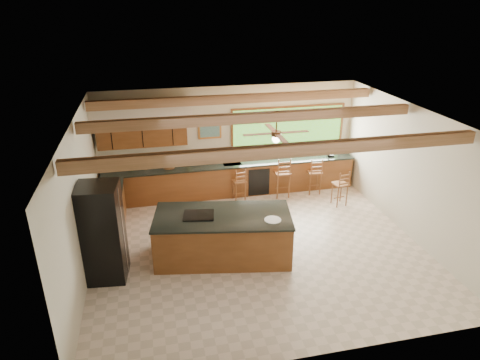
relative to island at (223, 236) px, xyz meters
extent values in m
plane|color=beige|center=(0.82, 0.17, -0.50)|extent=(7.20, 7.20, 0.00)
cube|color=beige|center=(0.82, 3.42, 1.00)|extent=(7.20, 0.04, 3.00)
cube|color=beige|center=(0.82, -3.08, 1.00)|extent=(7.20, 0.04, 3.00)
cube|color=beige|center=(-2.78, 0.17, 1.00)|extent=(0.04, 6.50, 3.00)
cube|color=beige|center=(4.42, 0.17, 1.00)|extent=(0.04, 6.50, 3.00)
cube|color=tan|center=(0.82, 0.17, 2.50)|extent=(7.20, 6.50, 0.04)
cube|color=#A67453|center=(0.82, -1.43, 2.36)|extent=(7.10, 0.15, 0.22)
cube|color=#A67453|center=(0.82, 0.67, 2.36)|extent=(7.10, 0.15, 0.22)
cube|color=#A67453|center=(0.82, 2.47, 2.36)|extent=(7.10, 0.15, 0.22)
cube|color=brown|center=(-1.53, 3.23, 1.40)|extent=(2.30, 0.35, 0.70)
cube|color=beige|center=(-1.53, 3.16, 2.00)|extent=(2.60, 0.50, 0.48)
cylinder|color=#FFEABF|center=(-2.23, 3.16, 1.77)|extent=(0.10, 0.10, 0.01)
cylinder|color=#FFEABF|center=(-0.83, 3.16, 1.77)|extent=(0.10, 0.10, 0.01)
cube|color=#60A53B|center=(2.52, 3.39, 1.17)|extent=(3.20, 0.04, 1.30)
cube|color=#B67637|center=(0.27, 3.39, 1.35)|extent=(0.64, 0.03, 0.54)
cube|color=#3B6A59|center=(0.27, 3.37, 1.35)|extent=(0.54, 0.01, 0.44)
cube|color=brown|center=(0.82, 3.08, -0.06)|extent=(7.00, 0.65, 0.88)
cube|color=black|center=(0.82, 3.08, 0.40)|extent=(7.04, 0.69, 0.04)
cube|color=brown|center=(-2.44, 1.52, -0.06)|extent=(0.65, 2.35, 0.88)
cube|color=black|center=(-2.44, 1.52, 0.40)|extent=(0.69, 2.39, 0.04)
cube|color=black|center=(1.52, 2.75, -0.08)|extent=(0.60, 0.02, 0.78)
cube|color=silver|center=(0.82, 3.08, 0.40)|extent=(0.50, 0.38, 0.03)
cylinder|color=silver|center=(0.82, 3.28, 0.57)|extent=(0.03, 0.03, 0.30)
cylinder|color=silver|center=(0.82, 3.18, 0.70)|extent=(0.03, 0.20, 0.03)
cylinder|color=white|center=(-1.53, 3.17, 0.57)|extent=(0.12, 0.12, 0.30)
cylinder|color=#1C431B|center=(-1.95, 3.25, 0.53)|extent=(0.06, 0.06, 0.22)
cylinder|color=#1C431B|center=(-1.89, 3.11, 0.52)|extent=(0.05, 0.05, 0.19)
cube|color=black|center=(3.71, 3.00, 0.46)|extent=(0.20, 0.17, 0.08)
cube|color=brown|center=(0.00, 0.00, -0.02)|extent=(3.00, 1.77, 0.95)
cube|color=black|center=(0.00, 0.00, 0.47)|extent=(3.05, 1.82, 0.04)
cube|color=black|center=(-0.49, 0.09, 0.51)|extent=(0.71, 0.60, 0.02)
cylinder|color=white|center=(0.96, -0.44, 0.50)|extent=(0.35, 0.35, 0.02)
cube|color=black|center=(-2.40, -0.22, 0.50)|extent=(0.85, 0.83, 2.00)
cube|color=silver|center=(-2.01, -0.22, 0.50)|extent=(0.03, 0.06, 1.84)
cube|color=brown|center=(0.92, 2.62, 0.07)|extent=(0.38, 0.38, 0.04)
cylinder|color=brown|center=(0.79, 2.49, -0.22)|extent=(0.03, 0.03, 0.55)
cylinder|color=brown|center=(1.05, 2.49, -0.22)|extent=(0.03, 0.03, 0.55)
cylinder|color=brown|center=(0.79, 2.75, -0.22)|extent=(0.03, 0.03, 0.55)
cylinder|color=brown|center=(1.05, 2.75, -0.22)|extent=(0.03, 0.03, 0.55)
cube|color=brown|center=(2.14, 2.62, 0.21)|extent=(0.43, 0.43, 0.04)
cylinder|color=brown|center=(1.98, 2.45, -0.16)|extent=(0.04, 0.04, 0.69)
cylinder|color=brown|center=(2.31, 2.45, -0.16)|extent=(0.04, 0.04, 0.69)
cylinder|color=brown|center=(1.98, 2.78, -0.16)|extent=(0.04, 0.04, 0.69)
cylinder|color=brown|center=(2.31, 2.78, -0.16)|extent=(0.04, 0.04, 0.69)
cube|color=brown|center=(3.09, 2.62, 0.15)|extent=(0.41, 0.41, 0.04)
cylinder|color=brown|center=(2.94, 2.47, -0.19)|extent=(0.04, 0.04, 0.63)
cylinder|color=brown|center=(3.24, 2.47, -0.19)|extent=(0.04, 0.04, 0.63)
cylinder|color=brown|center=(2.94, 2.77, -0.19)|extent=(0.04, 0.04, 0.63)
cylinder|color=brown|center=(3.24, 2.77, -0.19)|extent=(0.04, 0.04, 0.63)
cube|color=brown|center=(3.50, 1.77, 0.10)|extent=(0.41, 0.41, 0.04)
cylinder|color=brown|center=(3.35, 1.63, -0.21)|extent=(0.03, 0.03, 0.59)
cylinder|color=brown|center=(3.64, 1.63, -0.21)|extent=(0.03, 0.03, 0.59)
cylinder|color=brown|center=(3.35, 1.91, -0.21)|extent=(0.03, 0.03, 0.59)
cylinder|color=brown|center=(3.64, 1.91, -0.21)|extent=(0.03, 0.03, 0.59)
camera|label=1|loc=(-1.33, -7.78, 4.73)|focal=32.00mm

